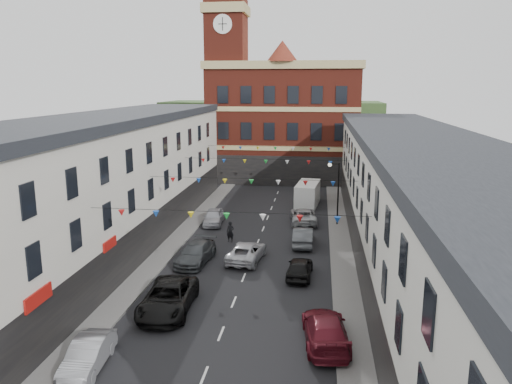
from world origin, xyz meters
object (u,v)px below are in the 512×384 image
at_px(car_left_b, 88,355).
at_px(car_right_d, 300,268).
at_px(car_left_c, 168,298).
at_px(car_right_c, 325,330).
at_px(car_left_e, 213,217).
at_px(car_right_e, 303,236).
at_px(moving_car, 246,252).
at_px(car_left_d, 196,253).
at_px(street_lamp, 336,185).
at_px(pedestrian, 230,232).
at_px(car_right_f, 303,216).
at_px(white_van, 308,194).

relative_size(car_left_b, car_right_d, 1.03).
bearing_deg(car_left_c, car_right_c, -19.09).
height_order(car_left_e, car_right_e, car_right_e).
height_order(car_left_c, moving_car, car_left_c).
xyz_separation_m(car_left_b, car_right_e, (9.31, 19.78, 0.06)).
relative_size(car_left_d, moving_car, 1.02).
xyz_separation_m(car_left_b, moving_car, (5.20, 15.49, -0.00)).
bearing_deg(street_lamp, car_left_e, -174.92).
xyz_separation_m(street_lamp, car_left_d, (-10.54, -11.49, -3.17)).
xyz_separation_m(car_left_d, car_right_e, (7.80, 5.21, 0.02)).
relative_size(car_left_c, moving_car, 1.19).
distance_m(car_left_e, car_right_e, 10.15).
bearing_deg(car_left_d, car_right_c, -43.02).
distance_m(car_right_e, pedestrian, 6.12).
bearing_deg(car_right_f, car_left_b, 65.89).
bearing_deg(pedestrian, car_left_d, -97.77).
height_order(moving_car, pedestrian, pedestrian).
xyz_separation_m(street_lamp, car_right_c, (-1.05, -22.35, -3.13)).
relative_size(car_left_c, car_right_e, 1.29).
bearing_deg(car_left_b, car_left_d, 79.56).
bearing_deg(car_right_e, car_right_d, 89.90).
bearing_deg(car_left_e, street_lamp, 0.30).
bearing_deg(car_left_d, car_left_b, -90.10).
xyz_separation_m(car_left_e, car_right_e, (8.68, -5.27, 0.03)).
height_order(car_left_b, car_left_c, car_left_c).
distance_m(car_left_d, car_right_e, 9.38).
xyz_separation_m(street_lamp, pedestrian, (-8.87, -6.23, -3.01)).
relative_size(white_van, pedestrian, 3.19).
height_order(car_right_f, moving_car, car_right_f).
relative_size(car_right_d, car_right_f, 0.80).
xyz_separation_m(car_left_c, moving_car, (3.30, 9.10, -0.13)).
bearing_deg(car_left_c, car_right_e, 58.32).
bearing_deg(car_left_e, car_right_c, -68.85).
height_order(street_lamp, car_left_b, street_lamp).
bearing_deg(car_left_c, car_left_d, 89.98).
bearing_deg(car_right_f, moving_car, 65.48).
bearing_deg(car_left_b, car_left_c, 68.91).
height_order(car_left_d, white_van, white_van).
relative_size(car_right_e, car_right_f, 0.90).
relative_size(car_left_d, car_right_e, 1.10).
bearing_deg(street_lamp, car_left_d, -132.52).
distance_m(car_left_d, white_van, 20.82).
distance_m(car_right_f, pedestrian, 9.03).
xyz_separation_m(car_right_c, car_right_d, (-1.67, 8.91, -0.07)).
bearing_deg(car_right_e, car_right_f, -88.54).
bearing_deg(moving_car, car_right_d, 151.33).
relative_size(car_left_d, car_right_c, 0.95).
bearing_deg(car_left_d, car_right_e, 39.56).
xyz_separation_m(car_left_d, pedestrian, (1.68, 5.26, 0.15)).
xyz_separation_m(white_van, pedestrian, (-6.11, -14.03, -0.37)).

